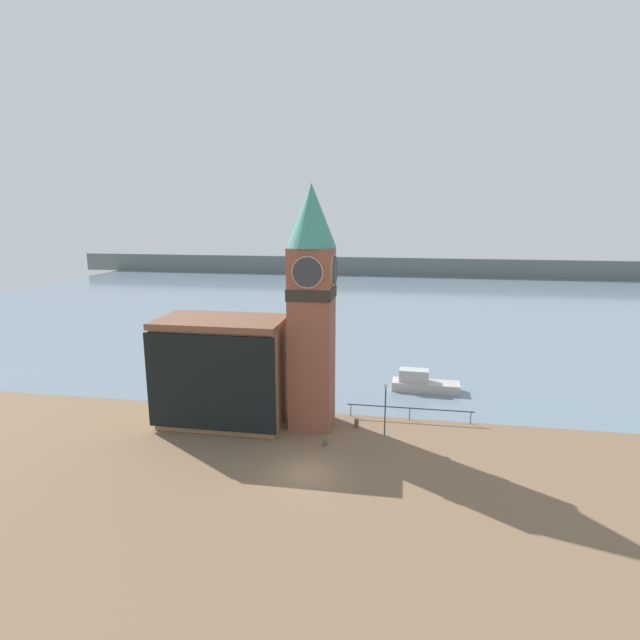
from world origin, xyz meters
TOP-DOWN VIEW (x-y plane):
  - ground_plane at (0.00, 0.00)m, footprint 160.00×160.00m
  - water at (0.00, 70.49)m, footprint 160.00×120.00m
  - far_shoreline at (0.00, 110.49)m, footprint 180.00×3.00m
  - pier_railing at (6.88, 10.24)m, footprint 10.53×0.08m
  - clock_tower at (-1.04, 8.03)m, footprint 3.83×3.83m
  - pier_building at (-8.38, 7.33)m, footprint 10.32×5.96m
  - boat_near at (8.13, 17.72)m, footprint 6.54×2.28m
  - mooring_bollard_near at (0.61, 4.34)m, footprint 0.33×0.33m
  - mooring_bollard_far at (2.63, 7.99)m, footprint 0.37×0.37m
  - lamp_post at (4.93, 6.90)m, footprint 0.32×0.32m

SIDE VIEW (x-z plane):
  - water at x=0.00m, z-range 0.00..0.00m
  - ground_plane at x=0.00m, z-range 0.00..0.00m
  - mooring_bollard_near at x=0.61m, z-range 0.02..0.67m
  - mooring_bollard_far at x=2.63m, z-range 0.03..0.79m
  - boat_near at x=8.13m, z-range -0.29..1.79m
  - pier_railing at x=6.88m, z-range 0.41..1.50m
  - far_shoreline at x=0.00m, z-range 0.00..5.00m
  - lamp_post at x=4.93m, z-range 0.82..5.10m
  - pier_building at x=-8.38m, z-range 0.02..8.80m
  - clock_tower at x=-1.04m, z-range 0.60..19.89m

